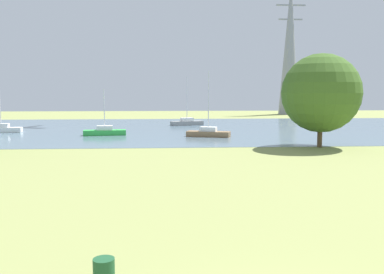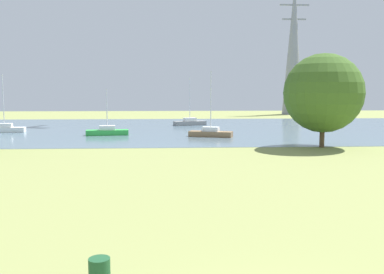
{
  "view_description": "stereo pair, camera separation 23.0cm",
  "coord_description": "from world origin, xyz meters",
  "px_view_note": "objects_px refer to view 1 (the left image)",
  "views": [
    {
      "loc": [
        -2.64,
        -8.01,
        5.08
      ],
      "look_at": [
        -1.19,
        14.11,
        2.7
      ],
      "focal_mm": 39.94,
      "sensor_mm": 36.0,
      "label": 1
    },
    {
      "loc": [
        -2.41,
        -8.02,
        5.08
      ],
      "look_at": [
        -1.19,
        14.11,
        2.7
      ],
      "focal_mm": 39.94,
      "sensor_mm": 36.0,
      "label": 2
    }
  ],
  "objects_px": {
    "sailboat_white": "(1,129)",
    "sailboat_brown": "(208,133)",
    "electricity_pylon": "(290,47)",
    "litter_bin": "(104,274)",
    "sailboat_yellow": "(327,119)",
    "sailboat_gray": "(187,122)",
    "sailboat_green": "(105,131)",
    "tree_mid_shore": "(321,93)"
  },
  "relations": [
    {
      "from": "sailboat_white",
      "to": "sailboat_brown",
      "type": "xyz_separation_m",
      "value": [
        24.95,
        -6.55,
        0.0
      ]
    },
    {
      "from": "sailboat_white",
      "to": "sailboat_brown",
      "type": "relative_size",
      "value": 0.98
    },
    {
      "from": "litter_bin",
      "to": "sailboat_brown",
      "type": "bearing_deg",
      "value": 79.89
    },
    {
      "from": "litter_bin",
      "to": "sailboat_yellow",
      "type": "bearing_deg",
      "value": 63.91
    },
    {
      "from": "sailboat_white",
      "to": "sailboat_brown",
      "type": "distance_m",
      "value": 25.8
    },
    {
      "from": "litter_bin",
      "to": "sailboat_gray",
      "type": "bearing_deg",
      "value": 84.6
    },
    {
      "from": "electricity_pylon",
      "to": "sailboat_white",
      "type": "bearing_deg",
      "value": -140.55
    },
    {
      "from": "sailboat_brown",
      "to": "tree_mid_shore",
      "type": "distance_m",
      "value": 13.89
    },
    {
      "from": "litter_bin",
      "to": "sailboat_yellow",
      "type": "xyz_separation_m",
      "value": [
        28.32,
        57.84,
        0.07
      ]
    },
    {
      "from": "sailboat_brown",
      "to": "tree_mid_shore",
      "type": "xyz_separation_m",
      "value": [
        9.22,
        -9.4,
        4.44
      ]
    },
    {
      "from": "sailboat_brown",
      "to": "electricity_pylon",
      "type": "xyz_separation_m",
      "value": [
        22.53,
        45.63,
        14.25
      ]
    },
    {
      "from": "litter_bin",
      "to": "sailboat_yellow",
      "type": "distance_m",
      "value": 64.4
    },
    {
      "from": "litter_bin",
      "to": "sailboat_green",
      "type": "relative_size",
      "value": 0.15
    },
    {
      "from": "sailboat_green",
      "to": "sailboat_brown",
      "type": "distance_m",
      "value": 12.02
    },
    {
      "from": "sailboat_yellow",
      "to": "sailboat_brown",
      "type": "relative_size",
      "value": 1.05
    },
    {
      "from": "sailboat_brown",
      "to": "sailboat_gray",
      "type": "bearing_deg",
      "value": 95.23
    },
    {
      "from": "sailboat_green",
      "to": "sailboat_white",
      "type": "distance_m",
      "value": 13.82
    },
    {
      "from": "tree_mid_shore",
      "to": "electricity_pylon",
      "type": "distance_m",
      "value": 57.46
    },
    {
      "from": "litter_bin",
      "to": "electricity_pylon",
      "type": "xyz_separation_m",
      "value": [
        29.03,
        82.1,
        14.32
      ]
    },
    {
      "from": "sailboat_white",
      "to": "sailboat_gray",
      "type": "height_order",
      "value": "sailboat_gray"
    },
    {
      "from": "sailboat_brown",
      "to": "electricity_pylon",
      "type": "distance_m",
      "value": 52.84
    },
    {
      "from": "sailboat_gray",
      "to": "sailboat_brown",
      "type": "xyz_separation_m",
      "value": [
        1.5,
        -16.42,
        0.0
      ]
    },
    {
      "from": "sailboat_brown",
      "to": "tree_mid_shore",
      "type": "bearing_deg",
      "value": -45.58
    },
    {
      "from": "litter_bin",
      "to": "sailboat_brown",
      "type": "distance_m",
      "value": 37.05
    },
    {
      "from": "sailboat_brown",
      "to": "electricity_pylon",
      "type": "relative_size",
      "value": 0.25
    },
    {
      "from": "sailboat_gray",
      "to": "electricity_pylon",
      "type": "distance_m",
      "value": 40.42
    },
    {
      "from": "sailboat_green",
      "to": "tree_mid_shore",
      "type": "bearing_deg",
      "value": -29.37
    },
    {
      "from": "litter_bin",
      "to": "sailboat_white",
      "type": "distance_m",
      "value": 46.82
    },
    {
      "from": "litter_bin",
      "to": "sailboat_white",
      "type": "height_order",
      "value": "sailboat_white"
    },
    {
      "from": "sailboat_green",
      "to": "electricity_pylon",
      "type": "xyz_separation_m",
      "value": [
        34.3,
        43.22,
        14.27
      ]
    },
    {
      "from": "litter_bin",
      "to": "sailboat_white",
      "type": "bearing_deg",
      "value": 113.21
    },
    {
      "from": "sailboat_white",
      "to": "electricity_pylon",
      "type": "relative_size",
      "value": 0.24
    },
    {
      "from": "litter_bin",
      "to": "electricity_pylon",
      "type": "relative_size",
      "value": 0.03
    },
    {
      "from": "sailboat_yellow",
      "to": "electricity_pylon",
      "type": "height_order",
      "value": "electricity_pylon"
    },
    {
      "from": "sailboat_yellow",
      "to": "litter_bin",
      "type": "bearing_deg",
      "value": -116.09
    },
    {
      "from": "sailboat_yellow",
      "to": "tree_mid_shore",
      "type": "xyz_separation_m",
      "value": [
        -12.6,
        -30.77,
        4.43
      ]
    },
    {
      "from": "litter_bin",
      "to": "sailboat_white",
      "type": "relative_size",
      "value": 0.11
    },
    {
      "from": "litter_bin",
      "to": "tree_mid_shore",
      "type": "bearing_deg",
      "value": 59.86
    },
    {
      "from": "sailboat_white",
      "to": "sailboat_gray",
      "type": "relative_size",
      "value": 0.99
    },
    {
      "from": "sailboat_yellow",
      "to": "sailboat_brown",
      "type": "distance_m",
      "value": 30.54
    },
    {
      "from": "sailboat_green",
      "to": "sailboat_brown",
      "type": "xyz_separation_m",
      "value": [
        11.77,
        -2.41,
        0.02
      ]
    },
    {
      "from": "electricity_pylon",
      "to": "sailboat_yellow",
      "type": "bearing_deg",
      "value": -91.68
    }
  ]
}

